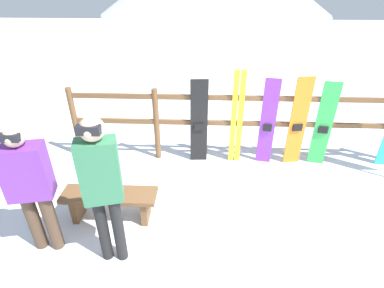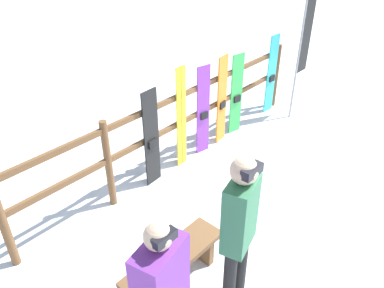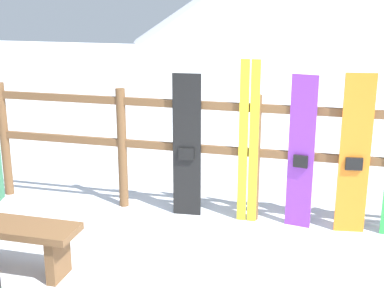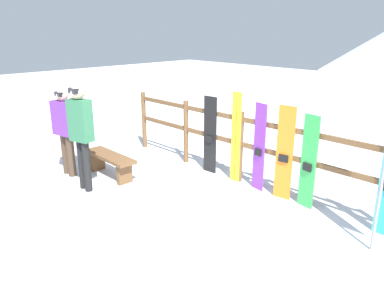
{
  "view_description": "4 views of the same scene",
  "coord_description": "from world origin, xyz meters",
  "px_view_note": "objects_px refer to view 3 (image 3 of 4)",
  "views": [
    {
      "loc": [
        -0.61,
        -2.48,
        2.96
      ],
      "look_at": [
        -0.76,
        0.96,
        0.95
      ],
      "focal_mm": 28.0,
      "sensor_mm": 36.0,
      "label": 1
    },
    {
      "loc": [
        -3.74,
        -1.41,
        3.46
      ],
      "look_at": [
        -0.82,
        1.16,
        1.08
      ],
      "focal_mm": 35.0,
      "sensor_mm": 36.0,
      "label": 2
    },
    {
      "loc": [
        0.68,
        -2.99,
        2.26
      ],
      "look_at": [
        -0.44,
        1.28,
        1.0
      ],
      "focal_mm": 50.0,
      "sensor_mm": 36.0,
      "label": 3
    },
    {
      "loc": [
        3.98,
        -2.97,
        2.72
      ],
      "look_at": [
        -0.36,
        1.24,
        0.82
      ],
      "focal_mm": 35.0,
      "sensor_mm": 36.0,
      "label": 4
    }
  ],
  "objects_px": {
    "bench": "(6,236)",
    "snowboard_orange": "(355,156)",
    "ski_pair_yellow": "(248,143)",
    "snowboard_purple": "(301,153)",
    "snowboard_black_stripe": "(187,147)"
  },
  "relations": [
    {
      "from": "bench",
      "to": "snowboard_orange",
      "type": "relative_size",
      "value": 0.8
    },
    {
      "from": "bench",
      "to": "ski_pair_yellow",
      "type": "distance_m",
      "value": 2.39
    },
    {
      "from": "ski_pair_yellow",
      "to": "snowboard_purple",
      "type": "height_order",
      "value": "ski_pair_yellow"
    },
    {
      "from": "snowboard_black_stripe",
      "to": "snowboard_purple",
      "type": "xyz_separation_m",
      "value": [
        1.14,
        0.0,
        0.02
      ]
    },
    {
      "from": "ski_pair_yellow",
      "to": "snowboard_orange",
      "type": "bearing_deg",
      "value": -0.19
    },
    {
      "from": "bench",
      "to": "snowboard_purple",
      "type": "bearing_deg",
      "value": 33.67
    },
    {
      "from": "snowboard_orange",
      "to": "snowboard_black_stripe",
      "type": "bearing_deg",
      "value": -180.0
    },
    {
      "from": "snowboard_orange",
      "to": "bench",
      "type": "bearing_deg",
      "value": -151.3
    },
    {
      "from": "ski_pair_yellow",
      "to": "snowboard_purple",
      "type": "relative_size",
      "value": 1.08
    },
    {
      "from": "snowboard_purple",
      "to": "snowboard_orange",
      "type": "xyz_separation_m",
      "value": [
        0.5,
        0.0,
        0.02
      ]
    },
    {
      "from": "bench",
      "to": "ski_pair_yellow",
      "type": "height_order",
      "value": "ski_pair_yellow"
    },
    {
      "from": "snowboard_purple",
      "to": "snowboard_black_stripe",
      "type": "bearing_deg",
      "value": -180.0
    },
    {
      "from": "bench",
      "to": "snowboard_purple",
      "type": "xyz_separation_m",
      "value": [
        2.28,
        1.52,
        0.44
      ]
    },
    {
      "from": "snowboard_black_stripe",
      "to": "ski_pair_yellow",
      "type": "relative_size",
      "value": 0.9
    },
    {
      "from": "snowboard_black_stripe",
      "to": "snowboard_orange",
      "type": "bearing_deg",
      "value": 0.0
    }
  ]
}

